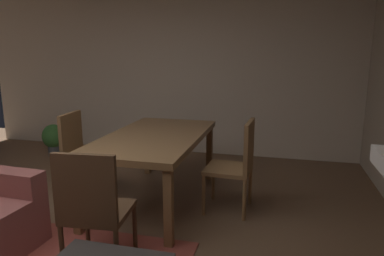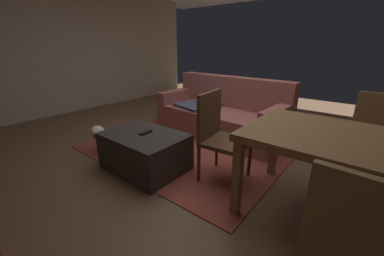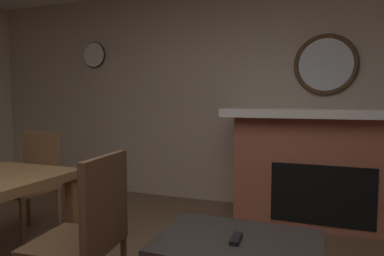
# 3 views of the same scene
# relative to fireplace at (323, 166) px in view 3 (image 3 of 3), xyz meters

# --- Properties ---
(wall_back_fireplace_side) EXTENTS (7.68, 0.12, 2.55)m
(wall_back_fireplace_side) POSITION_rel_fireplace_xyz_m (0.86, -0.38, 0.70)
(wall_back_fireplace_side) COLOR #B7A893
(wall_back_fireplace_side) RESTS_ON ground
(fireplace) EXTENTS (1.90, 0.76, 1.14)m
(fireplace) POSITION_rel_fireplace_xyz_m (0.00, 0.00, 0.00)
(fireplace) COLOR #9E5642
(fireplace) RESTS_ON ground
(round_wall_mirror) EXTENTS (0.64, 0.05, 0.64)m
(round_wall_mirror) POSITION_rel_fireplace_xyz_m (-0.00, -0.29, 1.01)
(round_wall_mirror) COLOR #4C331E
(tv_remote) EXTENTS (0.06, 0.16, 0.02)m
(tv_remote) POSITION_rel_fireplace_xyz_m (0.45, 1.75, -0.13)
(tv_remote) COLOR black
(tv_remote) RESTS_ON ottoman_coffee_table
(dining_chair_south) EXTENTS (0.46, 0.46, 0.93)m
(dining_chair_south) POSITION_rel_fireplace_xyz_m (2.47, 1.23, -0.05)
(dining_chair_south) COLOR brown
(dining_chair_south) RESTS_ON ground
(dining_chair_west) EXTENTS (0.48, 0.48, 0.93)m
(dining_chair_west) POSITION_rel_fireplace_xyz_m (1.19, 2.09, -0.05)
(dining_chair_west) COLOR #513823
(dining_chair_west) RESTS_ON ground
(wall_clock) EXTENTS (0.34, 0.03, 0.34)m
(wall_clock) POSITION_rel_fireplace_xyz_m (2.89, -0.29, 1.25)
(wall_clock) COLOR silver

